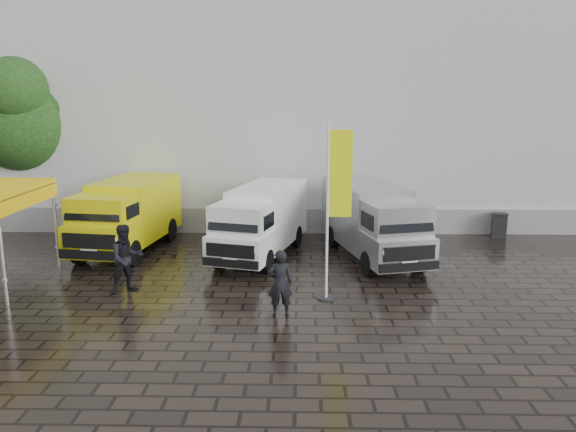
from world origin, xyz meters
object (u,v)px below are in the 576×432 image
(van_yellow, at_px, (127,217))
(person_tent, at_px, (126,258))
(wheelie_bin, at_px, (499,225))
(van_silver, at_px, (373,223))
(person_front, at_px, (280,283))
(van_white, at_px, (261,223))
(flagpole, at_px, (334,204))

(van_yellow, distance_m, person_tent, 4.40)
(wheelie_bin, bearing_deg, van_silver, -135.52)
(person_tent, bearing_deg, wheelie_bin, -7.73)
(van_silver, bearing_deg, person_front, -134.03)
(van_yellow, xyz_separation_m, van_silver, (8.53, -0.75, -0.01))
(van_yellow, xyz_separation_m, van_white, (4.74, -0.58, -0.06))
(van_white, bearing_deg, wheelie_bin, 33.14)
(van_yellow, bearing_deg, person_front, -38.56)
(flagpole, bearing_deg, person_tent, 175.44)
(van_silver, bearing_deg, wheelie_bin, 15.73)
(flagpole, xyz_separation_m, person_tent, (-5.73, 0.46, -1.66))
(van_silver, height_order, person_front, van_silver)
(flagpole, xyz_separation_m, person_front, (-1.39, -1.25, -1.77))
(person_front, bearing_deg, person_tent, -30.23)
(wheelie_bin, height_order, person_tent, person_tent)
(van_white, relative_size, person_front, 3.15)
(van_silver, xyz_separation_m, person_tent, (-7.29, -3.46, -0.26))
(wheelie_bin, relative_size, person_front, 0.56)
(van_yellow, height_order, flagpole, flagpole)
(van_white, xyz_separation_m, van_silver, (3.79, -0.17, 0.05))
(person_front, xyz_separation_m, person_tent, (-4.34, 1.70, 0.11))
(van_yellow, xyz_separation_m, person_front, (5.59, -5.92, -0.38))
(van_silver, distance_m, person_tent, 8.07)
(wheelie_bin, bearing_deg, van_white, -147.92)
(flagpole, height_order, wheelie_bin, flagpole)
(van_yellow, height_order, person_tent, van_yellow)
(van_yellow, distance_m, wheelie_bin, 14.05)
(person_front, bearing_deg, van_white, -89.78)
(van_yellow, relative_size, person_tent, 2.77)
(van_white, distance_m, wheelie_bin, 9.57)
(flagpole, height_order, person_tent, flagpole)
(wheelie_bin, distance_m, person_tent, 14.19)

